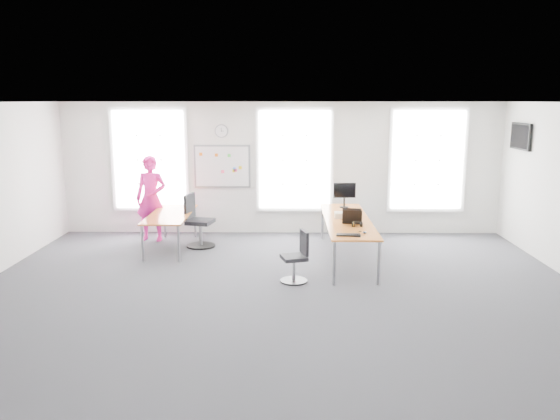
{
  "coord_description": "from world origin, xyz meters",
  "views": [
    {
      "loc": [
        0.15,
        -8.37,
        3.03
      ],
      "look_at": [
        0.01,
        1.2,
        1.1
      ],
      "focal_mm": 35.0,
      "sensor_mm": 36.0,
      "label": 1
    }
  ],
  "objects_px": {
    "headphones": "(357,224)",
    "desk_right": "(347,222)",
    "monitor": "(344,193)",
    "keyboard": "(349,235)",
    "chair_right": "(297,260)",
    "chair_left": "(197,224)",
    "desk_left": "(170,216)",
    "person": "(151,199)"
  },
  "relations": [
    {
      "from": "keyboard",
      "to": "desk_left",
      "type": "bearing_deg",
      "value": 159.54
    },
    {
      "from": "desk_left",
      "to": "monitor",
      "type": "xyz_separation_m",
      "value": [
        3.62,
        0.46,
        0.43
      ]
    },
    {
      "from": "chair_right",
      "to": "desk_right",
      "type": "bearing_deg",
      "value": 128.26
    },
    {
      "from": "desk_right",
      "to": "person",
      "type": "bearing_deg",
      "value": 161.54
    },
    {
      "from": "keyboard",
      "to": "headphones",
      "type": "bearing_deg",
      "value": 81.13
    },
    {
      "from": "desk_right",
      "to": "person",
      "type": "height_order",
      "value": "person"
    },
    {
      "from": "person",
      "to": "headphones",
      "type": "distance_m",
      "value": 4.69
    },
    {
      "from": "desk_right",
      "to": "monitor",
      "type": "distance_m",
      "value": 1.22
    },
    {
      "from": "desk_left",
      "to": "chair_left",
      "type": "height_order",
      "value": "chair_left"
    },
    {
      "from": "chair_right",
      "to": "chair_left",
      "type": "xyz_separation_m",
      "value": [
        -2.05,
        2.24,
        0.1
      ]
    },
    {
      "from": "desk_right",
      "to": "chair_right",
      "type": "xyz_separation_m",
      "value": [
        -0.99,
        -1.38,
        -0.35
      ]
    },
    {
      "from": "chair_right",
      "to": "desk_left",
      "type": "bearing_deg",
      "value": -145.07
    },
    {
      "from": "keyboard",
      "to": "headphones",
      "type": "relative_size",
      "value": 2.22
    },
    {
      "from": "desk_left",
      "to": "person",
      "type": "height_order",
      "value": "person"
    },
    {
      "from": "chair_right",
      "to": "headphones",
      "type": "height_order",
      "value": "headphones"
    },
    {
      "from": "monitor",
      "to": "headphones",
      "type": "bearing_deg",
      "value": -93.04
    },
    {
      "from": "chair_right",
      "to": "chair_left",
      "type": "bearing_deg",
      "value": -153.66
    },
    {
      "from": "chair_left",
      "to": "person",
      "type": "bearing_deg",
      "value": 77.22
    },
    {
      "from": "desk_left",
      "to": "chair_left",
      "type": "relative_size",
      "value": 1.81
    },
    {
      "from": "desk_left",
      "to": "desk_right",
      "type": "bearing_deg",
      "value": -11.1
    },
    {
      "from": "keyboard",
      "to": "monitor",
      "type": "xyz_separation_m",
      "value": [
        0.17,
        2.46,
        0.31
      ]
    },
    {
      "from": "desk_left",
      "to": "monitor",
      "type": "relative_size",
      "value": 3.82
    },
    {
      "from": "chair_left",
      "to": "person",
      "type": "distance_m",
      "value": 1.28
    },
    {
      "from": "chair_right",
      "to": "keyboard",
      "type": "distance_m",
      "value": 0.97
    },
    {
      "from": "desk_left",
      "to": "chair_right",
      "type": "distance_m",
      "value": 3.33
    },
    {
      "from": "headphones",
      "to": "monitor",
      "type": "bearing_deg",
      "value": 94.85
    },
    {
      "from": "chair_left",
      "to": "monitor",
      "type": "xyz_separation_m",
      "value": [
        3.1,
        0.3,
        0.61
      ]
    },
    {
      "from": "desk_right",
      "to": "keyboard",
      "type": "relative_size",
      "value": 7.79
    },
    {
      "from": "desk_left",
      "to": "headphones",
      "type": "distance_m",
      "value": 3.91
    },
    {
      "from": "desk_right",
      "to": "monitor",
      "type": "xyz_separation_m",
      "value": [
        0.06,
        1.16,
        0.37
      ]
    },
    {
      "from": "monitor",
      "to": "keyboard",
      "type": "bearing_deg",
      "value": -98.6
    },
    {
      "from": "chair_left",
      "to": "person",
      "type": "relative_size",
      "value": 0.6
    },
    {
      "from": "chair_left",
      "to": "headphones",
      "type": "bearing_deg",
      "value": -102.67
    },
    {
      "from": "person",
      "to": "monitor",
      "type": "xyz_separation_m",
      "value": [
        4.18,
        -0.22,
        0.17
      ]
    },
    {
      "from": "chair_left",
      "to": "monitor",
      "type": "bearing_deg",
      "value": -71.58
    },
    {
      "from": "chair_left",
      "to": "headphones",
      "type": "distance_m",
      "value": 3.5
    },
    {
      "from": "desk_left",
      "to": "keyboard",
      "type": "relative_size",
      "value": 4.9
    },
    {
      "from": "chair_left",
      "to": "keyboard",
      "type": "bearing_deg",
      "value": -113.62
    },
    {
      "from": "monitor",
      "to": "desk_left",
      "type": "bearing_deg",
      "value": -177.37
    },
    {
      "from": "headphones",
      "to": "monitor",
      "type": "distance_m",
      "value": 1.82
    },
    {
      "from": "headphones",
      "to": "desk_right",
      "type": "bearing_deg",
      "value": 102.73
    },
    {
      "from": "headphones",
      "to": "monitor",
      "type": "height_order",
      "value": "monitor"
    }
  ]
}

